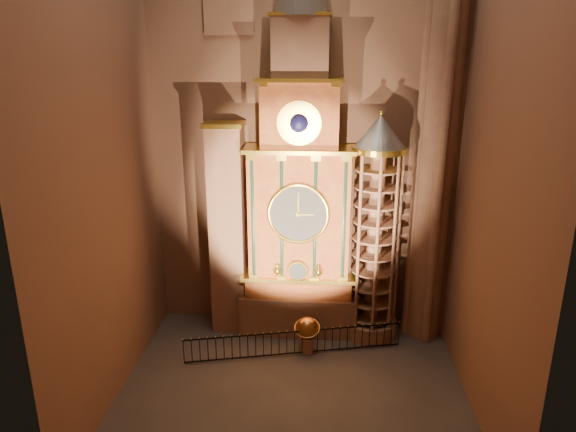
# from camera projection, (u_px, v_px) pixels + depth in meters

# --- Properties ---
(floor) EXTENTS (14.00, 14.00, 0.00)m
(floor) POSITION_uv_depth(u_px,v_px,m) (292.00, 390.00, 20.96)
(floor) COLOR #383330
(floor) RESTS_ON ground
(wall_back) EXTENTS (22.00, 0.00, 22.00)m
(wall_back) POSITION_uv_depth(u_px,v_px,m) (301.00, 102.00, 23.36)
(wall_back) COLOR brown
(wall_back) RESTS_ON floor
(wall_left) EXTENTS (0.00, 22.00, 22.00)m
(wall_left) POSITION_uv_depth(u_px,v_px,m) (96.00, 116.00, 18.12)
(wall_left) COLOR brown
(wall_left) RESTS_ON floor
(wall_right) EXTENTS (0.00, 22.00, 22.00)m
(wall_right) POSITION_uv_depth(u_px,v_px,m) (501.00, 120.00, 17.18)
(wall_right) COLOR brown
(wall_right) RESTS_ON floor
(astronomical_clock) EXTENTS (5.60, 2.41, 16.70)m
(astronomical_clock) POSITION_uv_depth(u_px,v_px,m) (299.00, 200.00, 23.67)
(astronomical_clock) COLOR #8C634C
(astronomical_clock) RESTS_ON floor
(portrait_tower) EXTENTS (1.80, 1.60, 10.20)m
(portrait_tower) POSITION_uv_depth(u_px,v_px,m) (228.00, 229.00, 24.37)
(portrait_tower) COLOR #8C634C
(portrait_tower) RESTS_ON floor
(stair_turret) EXTENTS (2.50, 2.50, 10.80)m
(stair_turret) POSITION_uv_depth(u_px,v_px,m) (375.00, 232.00, 23.61)
(stair_turret) COLOR #8C634C
(stair_turret) RESTS_ON floor
(gothic_pier) EXTENTS (2.04, 2.04, 22.00)m
(gothic_pier) POSITION_uv_depth(u_px,v_px,m) (442.00, 105.00, 22.00)
(gothic_pier) COLOR #8C634C
(gothic_pier) RESTS_ON floor
(celestial_globe) EXTENTS (1.24, 1.17, 1.72)m
(celestial_globe) POSITION_uv_depth(u_px,v_px,m) (307.00, 332.00, 23.35)
(celestial_globe) COLOR #8C634C
(celestial_globe) RESTS_ON floor
(iron_railing) EXTENTS (9.63, 2.24, 1.16)m
(iron_railing) POSITION_uv_depth(u_px,v_px,m) (294.00, 343.00, 23.19)
(iron_railing) COLOR black
(iron_railing) RESTS_ON floor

